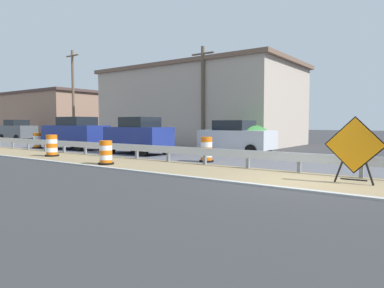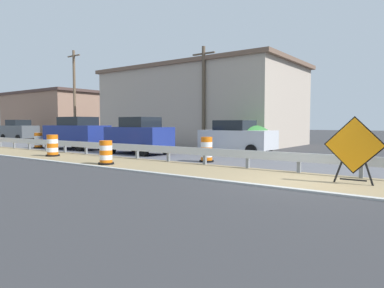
% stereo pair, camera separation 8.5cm
% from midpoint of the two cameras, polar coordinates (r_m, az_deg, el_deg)
% --- Properties ---
extents(ground_plane, '(160.00, 160.00, 0.00)m').
position_cam_midpoint_polar(ground_plane, '(10.93, 16.55, -5.96)').
color(ground_plane, '#333335').
extents(median_dirt_strip, '(3.38, 120.00, 0.01)m').
position_cam_midpoint_polar(median_dirt_strip, '(11.39, 17.39, -5.59)').
color(median_dirt_strip, '#8E7A56').
rests_on(median_dirt_strip, ground).
extents(far_lane_asphalt, '(7.27, 120.00, 0.00)m').
position_cam_midpoint_polar(far_lane_asphalt, '(16.48, 23.40, -2.96)').
color(far_lane_asphalt, '#56565B').
rests_on(far_lane_asphalt, ground).
extents(curb_near_edge, '(0.20, 120.00, 0.11)m').
position_cam_midpoint_polar(curb_near_edge, '(9.74, 13.95, -7.05)').
color(curb_near_edge, '#ADADA8').
rests_on(curb_near_edge, ground).
extents(guardrail_median, '(0.18, 40.61, 0.71)m').
position_cam_midpoint_polar(guardrail_median, '(14.19, 5.19, -1.59)').
color(guardrail_median, silver).
rests_on(guardrail_median, ground).
extents(warning_sign_diamond, '(0.10, 1.67, 1.97)m').
position_cam_midpoint_polar(warning_sign_diamond, '(11.05, 24.85, -0.54)').
color(warning_sign_diamond, black).
rests_on(warning_sign_diamond, ground).
extents(traffic_barrel_nearest, '(0.65, 0.65, 1.13)m').
position_cam_midpoint_polar(traffic_barrel_nearest, '(15.75, 2.23, -1.09)').
color(traffic_barrel_nearest, orange).
rests_on(traffic_barrel_nearest, ground).
extents(traffic_barrel_close, '(0.67, 0.67, 1.02)m').
position_cam_midpoint_polar(traffic_barrel_close, '(15.25, -14.08, -1.55)').
color(traffic_barrel_close, orange).
rests_on(traffic_barrel_close, ground).
extents(traffic_barrel_mid, '(0.71, 0.71, 1.14)m').
position_cam_midpoint_polar(traffic_barrel_mid, '(19.89, -22.08, -0.38)').
color(traffic_barrel_mid, orange).
rests_on(traffic_barrel_mid, ground).
extents(traffic_barrel_far, '(0.67, 0.67, 1.08)m').
position_cam_midpoint_polar(traffic_barrel_far, '(26.60, -24.09, 0.41)').
color(traffic_barrel_far, orange).
rests_on(traffic_barrel_far, ground).
extents(car_trailing_near_lane, '(2.10, 4.22, 2.07)m').
position_cam_midpoint_polar(car_trailing_near_lane, '(38.46, -26.70, 2.01)').
color(car_trailing_near_lane, '#4C5156').
rests_on(car_trailing_near_lane, ground).
extents(car_lead_far_lane, '(2.10, 4.06, 2.09)m').
position_cam_midpoint_polar(car_lead_far_lane, '(19.98, -8.92, 1.36)').
color(car_lead_far_lane, navy).
rests_on(car_lead_far_lane, ground).
extents(car_trailing_far_lane, '(2.24, 4.83, 2.16)m').
position_cam_midpoint_polar(car_trailing_far_lane, '(24.48, -18.61, 1.69)').
color(car_trailing_far_lane, navy).
rests_on(car_trailing_far_lane, ground).
extents(car_distant_a, '(2.13, 4.21, 1.91)m').
position_cam_midpoint_polar(car_distant_a, '(19.96, 7.12, 1.13)').
color(car_distant_a, silver).
rests_on(car_distant_a, ground).
extents(roadside_shop_near, '(9.09, 16.45, 6.39)m').
position_cam_midpoint_polar(roadside_shop_near, '(29.90, 1.20, 6.23)').
color(roadside_shop_near, '#AD9E8E').
rests_on(roadside_shop_near, ground).
extents(roadside_shop_far, '(6.94, 13.07, 5.46)m').
position_cam_midpoint_polar(roadside_shop_far, '(45.55, -22.06, 4.44)').
color(roadside_shop_far, '#93705B').
rests_on(roadside_shop_far, ground).
extents(utility_pole_near, '(0.24, 1.80, 7.02)m').
position_cam_midpoint_polar(utility_pole_near, '(24.32, 1.67, 7.94)').
color(utility_pole_near, brown).
rests_on(utility_pole_near, ground).
extents(utility_pole_mid, '(0.24, 1.80, 8.57)m').
position_cam_midpoint_polar(utility_pole_mid, '(35.03, -18.95, 7.66)').
color(utility_pole_mid, brown).
rests_on(utility_pole_mid, ground).
extents(bush_roadside, '(3.38, 3.38, 1.73)m').
position_cam_midpoint_polar(bush_roadside, '(20.68, 8.25, 0.94)').
color(bush_roadside, '#337533').
rests_on(bush_roadside, ground).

